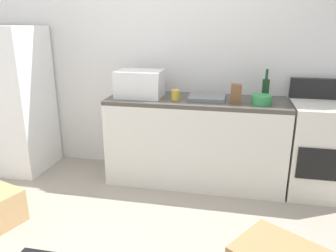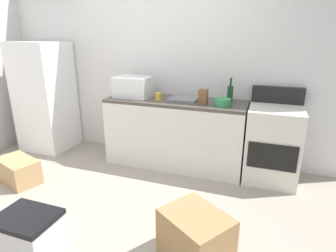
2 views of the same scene
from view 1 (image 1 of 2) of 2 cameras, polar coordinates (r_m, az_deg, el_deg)
name	(u,v)px [view 1 (image 1 of 2)]	position (r m, az deg, el deg)	size (l,w,h in m)	color
ground_plane	(136,247)	(2.69, -5.55, -20.04)	(6.00, 6.00, 0.00)	#9E9384
wall_back	(174,54)	(3.65, 1.02, 12.28)	(5.00, 0.10, 2.60)	silver
kitchen_counter	(196,141)	(3.46, 4.78, -2.56)	(1.80, 0.60, 0.90)	silver
refrigerator	(13,100)	(4.08, -25.18, 4.05)	(0.68, 0.66, 1.60)	white
stove_oven	(320,148)	(3.55, 24.79, -3.43)	(0.60, 0.61, 1.10)	silver
microwave	(140,84)	(3.40, -4.89, 7.31)	(0.46, 0.34, 0.27)	white
sink_basin	(207,97)	(3.34, 6.77, 4.97)	(0.36, 0.32, 0.03)	slate
wine_bottle	(266,88)	(3.41, 16.51, 6.25)	(0.07, 0.07, 0.30)	#193F1E
coffee_mug	(175,95)	(3.26, 1.31, 5.40)	(0.08, 0.08, 0.10)	gold
knife_block	(236,94)	(3.19, 11.69, 5.47)	(0.10, 0.10, 0.18)	brown
mixing_bowl	(262,100)	(3.20, 15.88, 4.38)	(0.19, 0.19, 0.09)	#338C4C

